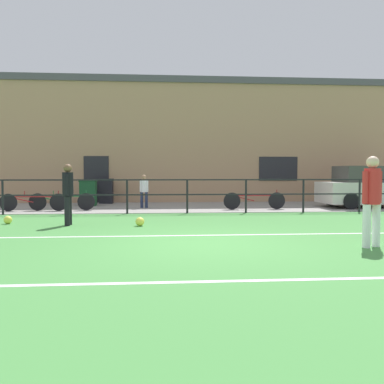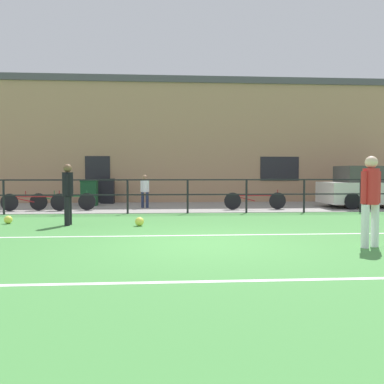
# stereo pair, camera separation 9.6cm
# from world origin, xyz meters

# --- Properties ---
(ground) EXTENTS (60.00, 44.00, 0.04)m
(ground) POSITION_xyz_m (0.00, 0.00, -0.02)
(ground) COLOR #478C42
(field_line_touchline) EXTENTS (36.00, 0.11, 0.00)m
(field_line_touchline) POSITION_xyz_m (0.00, 1.08, 0.00)
(field_line_touchline) COLOR white
(field_line_touchline) RESTS_ON ground
(field_line_hash) EXTENTS (36.00, 0.11, 0.00)m
(field_line_hash) POSITION_xyz_m (0.00, -2.78, 0.00)
(field_line_hash) COLOR white
(field_line_hash) RESTS_ON ground
(pavement_strip) EXTENTS (48.00, 5.00, 0.02)m
(pavement_strip) POSITION_xyz_m (0.00, 8.50, 0.01)
(pavement_strip) COLOR gray
(pavement_strip) RESTS_ON ground
(perimeter_fence) EXTENTS (36.07, 0.07, 1.15)m
(perimeter_fence) POSITION_xyz_m (0.00, 6.00, 0.75)
(perimeter_fence) COLOR black
(perimeter_fence) RESTS_ON ground
(clubhouse_facade) EXTENTS (28.00, 2.56, 5.72)m
(clubhouse_facade) POSITION_xyz_m (0.00, 12.20, 2.87)
(clubhouse_facade) COLOR tan
(clubhouse_facade) RESTS_ON ground
(player_goalkeeper) EXTENTS (0.28, 0.44, 1.60)m
(player_goalkeeper) POSITION_xyz_m (-3.30, 3.08, 0.91)
(player_goalkeeper) COLOR black
(player_goalkeeper) RESTS_ON ground
(player_striker) EXTENTS (0.44, 0.29, 1.68)m
(player_striker) POSITION_xyz_m (2.95, -0.60, 0.95)
(player_striker) COLOR white
(player_striker) RESTS_ON ground
(soccer_ball_match) EXTENTS (0.22, 0.22, 0.22)m
(soccer_ball_match) POSITION_xyz_m (-4.98, 3.51, 0.11)
(soccer_ball_match) COLOR #E5E04C
(soccer_ball_match) RESTS_ON ground
(soccer_ball_spare) EXTENTS (0.23, 0.23, 0.23)m
(soccer_ball_spare) POSITION_xyz_m (-1.44, 2.79, 0.11)
(soccer_ball_spare) COLOR #E5E04C
(soccer_ball_spare) RESTS_ON ground
(spectator_child) EXTENTS (0.34, 0.22, 1.26)m
(spectator_child) POSITION_xyz_m (-1.51, 8.08, 0.74)
(spectator_child) COLOR #232D4C
(spectator_child) RESTS_ON pavement_strip
(parked_car_red) EXTENTS (4.38, 1.93, 1.60)m
(parked_car_red) POSITION_xyz_m (7.53, 7.74, 0.78)
(parked_car_red) COLOR silver
(parked_car_red) RESTS_ON pavement_strip
(bicycle_parked_0) EXTENTS (2.33, 0.04, 0.72)m
(bicycle_parked_0) POSITION_xyz_m (-5.34, 7.03, 0.34)
(bicycle_parked_0) COLOR black
(bicycle_parked_0) RESTS_ON pavement_strip
(bicycle_parked_1) EXTENTS (2.31, 0.04, 0.72)m
(bicycle_parked_1) POSITION_xyz_m (-4.40, 7.20, 0.34)
(bicycle_parked_1) COLOR black
(bicycle_parked_1) RESTS_ON pavement_strip
(bicycle_parked_2) EXTENTS (2.29, 0.04, 0.72)m
(bicycle_parked_2) POSITION_xyz_m (2.54, 7.09, 0.35)
(bicycle_parked_2) COLOR black
(bicycle_parked_2) RESTS_ON pavement_strip
(trash_bin_0) EXTENTS (0.67, 0.57, 1.06)m
(trash_bin_0) POSITION_xyz_m (-3.81, 9.29, 0.55)
(trash_bin_0) COLOR #194C28
(trash_bin_0) RESTS_ON pavement_strip
(trash_bin_1) EXTENTS (0.61, 0.52, 1.08)m
(trash_bin_1) POSITION_xyz_m (-3.23, 10.45, 0.57)
(trash_bin_1) COLOR black
(trash_bin_1) RESTS_ON pavement_strip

